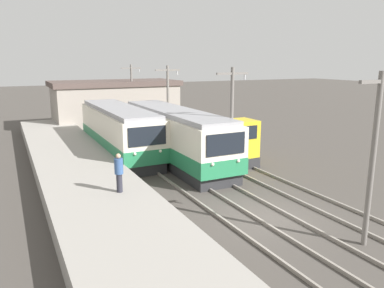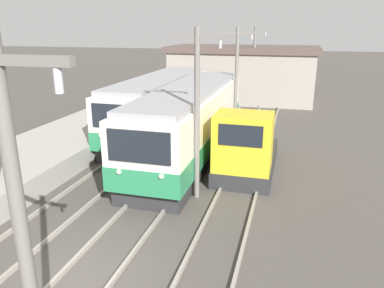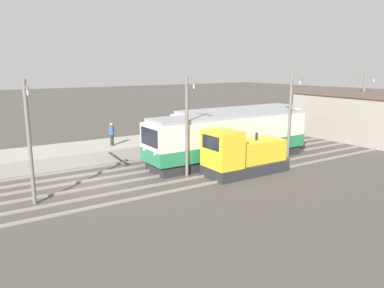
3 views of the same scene
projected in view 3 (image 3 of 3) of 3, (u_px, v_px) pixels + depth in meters
The scene contains 14 objects.
ground_plane at pixel (92, 184), 22.32m from camera, with size 200.00×200.00×0.00m, color #47423D.
platform_left at pixel (64, 155), 27.36m from camera, with size 4.50×54.00×0.95m, color gray.
track_left at pixel (79, 172), 24.44m from camera, with size 1.54×60.00×0.14m.
track_center at pixel (93, 183), 22.14m from camera, with size 1.54×60.00×0.14m.
track_right at pixel (112, 198), 19.68m from camera, with size 1.54×60.00×0.14m.
commuter_train_left at pixel (239, 130), 31.30m from camera, with size 2.84×11.85×3.48m.
commuter_train_center at pixel (229, 139), 27.22m from camera, with size 2.84×12.97×3.52m.
shunting_locomotive at pixel (242, 156), 24.16m from camera, with size 2.40×5.65×3.00m.
catenary_mast_near at pixel (29, 138), 18.33m from camera, with size 2.00×0.20×6.27m.
catenary_mast_mid at pixel (187, 123), 23.19m from camera, with size 2.00×0.20×6.27m.
catenary_mast_far at pixel (290, 113), 28.05m from camera, with size 2.00×0.20×6.27m.
catenary_mast_distant at pixel (363, 106), 32.92m from camera, with size 2.00×0.20×6.27m.
person_on_platform at pixel (112, 133), 28.21m from camera, with size 0.38×0.38×1.74m.
station_building at pixel (363, 115), 35.21m from camera, with size 12.60×6.30×4.65m.
Camera 3 is at (21.17, -6.59, 6.92)m, focal length 35.00 mm.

